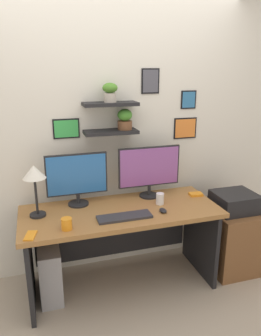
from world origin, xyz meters
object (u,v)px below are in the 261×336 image
(keyboard, at_px, (124,217))
(monitor_right, at_px, (149,169))
(monitor_left, at_px, (77,177))
(coffee_mug, at_px, (67,224))
(cell_phone, at_px, (30,236))
(printer, at_px, (235,202))
(drawer_cabinet, at_px, (231,239))
(pen_cup, at_px, (160,199))
(computer_mouse, at_px, (163,210))
(desk, at_px, (120,228))
(scissors_tray, at_px, (196,194))
(desk_lamp, at_px, (34,177))
(computer_tower_left, at_px, (50,271))

(keyboard, bearing_deg, monitor_right, 47.75)
(monitor_left, distance_m, coffee_mug, 0.51)
(monitor_left, height_order, coffee_mug, monitor_left)
(cell_phone, distance_m, printer, 1.85)
(drawer_cabinet, height_order, printer, printer)
(printer, bearing_deg, drawer_cabinet, 0.00)
(pen_cup, relative_size, printer, 0.26)
(monitor_left, xyz_separation_m, monitor_right, (0.66, 0.00, 0.01))
(computer_mouse, bearing_deg, desk, 147.10)
(computer_mouse, height_order, scissors_tray, computer_mouse)
(computer_mouse, height_order, cell_phone, computer_mouse)
(keyboard, distance_m, desk_lamp, 0.78)
(desk, relative_size, coffee_mug, 18.64)
(keyboard, xyz_separation_m, cell_phone, (-0.72, -0.09, -0.01))
(monitor_left, height_order, drawer_cabinet, monitor_left)
(monitor_left, bearing_deg, computer_mouse, -29.56)
(desk_lamp, xyz_separation_m, computer_tower_left, (0.05, -0.04, -0.85))
(monitor_left, relative_size, keyboard, 1.20)
(desk, bearing_deg, computer_mouse, -32.90)
(cell_phone, bearing_deg, computer_mouse, 19.44)
(desk_lamp, height_order, pen_cup, desk_lamp)
(monitor_right, bearing_deg, scissors_tray, -15.63)
(printer, bearing_deg, computer_tower_left, 177.33)
(desk_lamp, relative_size, coffee_mug, 4.76)
(keyboard, distance_m, computer_mouse, 0.34)
(monitor_right, height_order, pen_cup, monitor_right)
(coffee_mug, bearing_deg, drawer_cabinet, 6.61)
(coffee_mug, bearing_deg, computer_tower_left, 119.09)
(keyboard, relative_size, desk_lamp, 1.03)
(computer_mouse, distance_m, coffee_mug, 0.80)
(computer_mouse, height_order, pen_cup, pen_cup)
(cell_phone, distance_m, coffee_mug, 0.27)
(monitor_left, height_order, computer_tower_left, monitor_left)
(coffee_mug, xyz_separation_m, printer, (1.57, 0.18, -0.09))
(monitor_right, bearing_deg, keyboard, -132.25)
(computer_tower_left, bearing_deg, desk, 1.35)
(pen_cup, xyz_separation_m, scissors_tray, (0.40, 0.09, -0.04))
(desk_lamp, height_order, cell_phone, desk_lamp)
(desk, xyz_separation_m, pen_cup, (0.36, -0.04, 0.26))
(keyboard, relative_size, cell_phone, 3.14)
(keyboard, height_order, computer_mouse, computer_mouse)
(coffee_mug, bearing_deg, desk, 30.08)
(pen_cup, bearing_deg, cell_phone, -166.58)
(computer_mouse, xyz_separation_m, desk_lamp, (-1.00, 0.23, 0.32))
(desk, bearing_deg, scissors_tray, 3.19)
(cell_phone, xyz_separation_m, pen_cup, (1.10, 0.26, 0.05))
(desk, distance_m, computer_mouse, 0.44)
(cell_phone, relative_size, coffee_mug, 1.56)
(keyboard, xyz_separation_m, desk_lamp, (-0.66, 0.24, 0.33))
(scissors_tray, bearing_deg, printer, -22.15)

